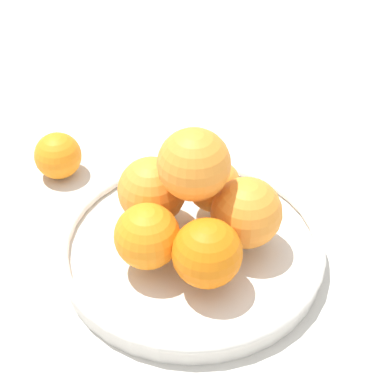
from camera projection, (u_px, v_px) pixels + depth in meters
The scene contains 4 objects.
ground_plane at pixel (192, 257), 0.78m from camera, with size 4.00×4.00×0.00m, color beige.
fruit_bowl at pixel (192, 248), 0.77m from camera, with size 0.32×0.32×0.03m.
orange_pile at pixel (194, 206), 0.73m from camera, with size 0.19×0.20×0.15m.
stray_orange at pixel (58, 156), 0.89m from camera, with size 0.07×0.07×0.07m, color orange.
Camera 1 is at (0.54, 0.12, 0.57)m, focal length 60.00 mm.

